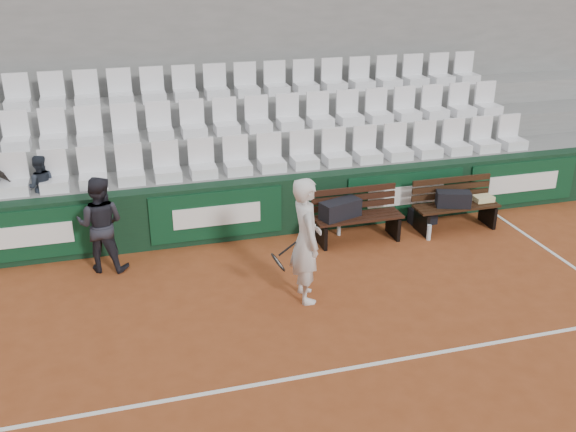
% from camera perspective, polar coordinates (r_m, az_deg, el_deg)
% --- Properties ---
extents(ground, '(80.00, 80.00, 0.00)m').
position_cam_1_polar(ground, '(7.70, 0.37, -14.26)').
color(ground, brown).
rests_on(ground, ground).
extents(court_baseline, '(18.00, 0.06, 0.01)m').
position_cam_1_polar(court_baseline, '(7.70, 0.37, -14.24)').
color(court_baseline, white).
rests_on(court_baseline, ground).
extents(back_barrier, '(18.00, 0.34, 1.00)m').
position_cam_1_polar(back_barrier, '(10.86, -5.08, 0.46)').
color(back_barrier, '#10321C').
rests_on(back_barrier, ground).
extents(grandstand_tier_front, '(18.00, 0.95, 1.00)m').
position_cam_1_polar(grandstand_tier_front, '(11.43, -6.03, 1.61)').
color(grandstand_tier_front, gray).
rests_on(grandstand_tier_front, ground).
extents(grandstand_tier_mid, '(18.00, 0.95, 1.45)m').
position_cam_1_polar(grandstand_tier_mid, '(12.23, -6.85, 4.17)').
color(grandstand_tier_mid, gray).
rests_on(grandstand_tier_mid, ground).
extents(grandstand_tier_back, '(18.00, 0.95, 1.90)m').
position_cam_1_polar(grandstand_tier_back, '(13.06, -7.58, 6.40)').
color(grandstand_tier_back, gray).
rests_on(grandstand_tier_back, ground).
extents(grandstand_rear_wall, '(18.00, 0.30, 4.40)m').
position_cam_1_polar(grandstand_rear_wall, '(13.36, -8.28, 12.28)').
color(grandstand_rear_wall, gray).
rests_on(grandstand_rear_wall, ground).
extents(seat_row_front, '(11.90, 0.44, 0.63)m').
position_cam_1_polar(seat_row_front, '(10.99, -6.04, 5.24)').
color(seat_row_front, white).
rests_on(seat_row_front, grandstand_tier_front).
extents(seat_row_mid, '(11.90, 0.44, 0.63)m').
position_cam_1_polar(seat_row_mid, '(11.77, -6.95, 8.69)').
color(seat_row_mid, white).
rests_on(seat_row_mid, grandstand_tier_mid).
extents(seat_row_back, '(11.90, 0.44, 0.63)m').
position_cam_1_polar(seat_row_back, '(12.58, -7.76, 11.70)').
color(seat_row_back, white).
rests_on(seat_row_back, grandstand_tier_back).
extents(bench_left, '(1.50, 0.56, 0.45)m').
position_cam_1_polar(bench_left, '(10.89, 6.22, -1.09)').
color(bench_left, '#32180F').
rests_on(bench_left, ground).
extents(bench_right, '(1.50, 0.56, 0.45)m').
position_cam_1_polar(bench_right, '(11.66, 14.64, -0.06)').
color(bench_right, '#321B0F').
rests_on(bench_right, ground).
extents(sports_bag_left, '(0.75, 0.50, 0.30)m').
position_cam_1_polar(sports_bag_left, '(10.67, 4.67, 0.62)').
color(sports_bag_left, black).
rests_on(sports_bag_left, bench_left).
extents(sports_bag_right, '(0.63, 0.44, 0.27)m').
position_cam_1_polar(sports_bag_right, '(11.45, 14.48, 1.47)').
color(sports_bag_right, black).
rests_on(sports_bag_right, bench_right).
extents(towel, '(0.34, 0.25, 0.09)m').
position_cam_1_polar(towel, '(11.86, 16.96, 1.50)').
color(towel, beige).
rests_on(towel, bench_right).
extents(sports_bag_ground, '(0.49, 0.32, 0.28)m').
position_cam_1_polar(sports_bag_ground, '(11.78, 11.89, 0.01)').
color(sports_bag_ground, black).
rests_on(sports_bag_ground, ground).
extents(water_bottle_near, '(0.07, 0.07, 0.24)m').
position_cam_1_polar(water_bottle_near, '(11.10, 4.54, -1.13)').
color(water_bottle_near, silver).
rests_on(water_bottle_near, ground).
extents(water_bottle_far, '(0.08, 0.08, 0.27)m').
position_cam_1_polar(water_bottle_far, '(11.15, 12.42, -1.43)').
color(water_bottle_far, silver).
rests_on(water_bottle_far, ground).
extents(tennis_player, '(0.72, 0.67, 1.81)m').
position_cam_1_polar(tennis_player, '(8.82, 1.61, -2.16)').
color(tennis_player, silver).
rests_on(tennis_player, ground).
extents(ball_kid, '(0.87, 0.77, 1.51)m').
position_cam_1_polar(ball_kid, '(10.09, -16.32, -0.70)').
color(ball_kid, '#212129').
rests_on(ball_kid, ground).
extents(spectator_c, '(0.51, 0.41, 1.03)m').
position_cam_1_polar(spectator_c, '(10.91, -21.45, 4.70)').
color(spectator_c, '#1F262F').
rests_on(spectator_c, grandstand_tier_front).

